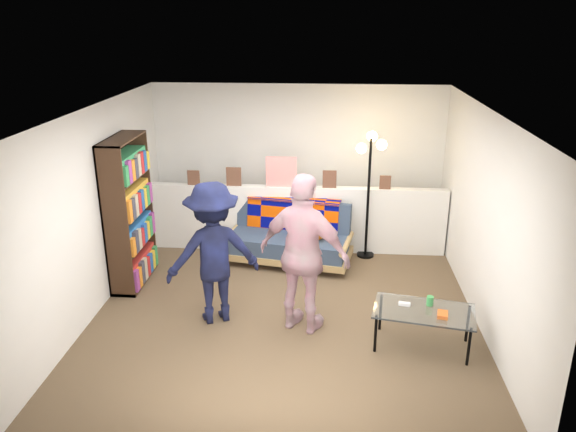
% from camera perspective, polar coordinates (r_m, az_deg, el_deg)
% --- Properties ---
extents(ground, '(5.00, 5.00, 0.00)m').
position_cam_1_polar(ground, '(6.96, -0.25, -9.29)').
color(ground, brown).
rests_on(ground, ground).
extents(room_shell, '(4.60, 5.05, 2.45)m').
position_cam_1_polar(room_shell, '(6.76, 0.05, 5.16)').
color(room_shell, silver).
rests_on(room_shell, ground).
extents(half_wall_ledge, '(4.45, 0.15, 1.00)m').
position_cam_1_polar(half_wall_ledge, '(8.38, 0.71, -0.28)').
color(half_wall_ledge, silver).
rests_on(half_wall_ledge, ground).
extents(ledge_decor, '(2.97, 0.02, 0.45)m').
position_cam_1_polar(ledge_decor, '(8.17, -0.87, 4.17)').
color(ledge_decor, brown).
rests_on(ledge_decor, half_wall_ledge).
extents(futon_sofa, '(1.90, 1.14, 0.76)m').
position_cam_1_polar(futon_sofa, '(8.06, 0.22, -2.21)').
color(futon_sofa, '#A68551').
rests_on(futon_sofa, ground).
extents(bookshelf, '(0.33, 0.98, 1.95)m').
position_cam_1_polar(bookshelf, '(7.54, -15.85, -0.09)').
color(bookshelf, black).
rests_on(bookshelf, ground).
extents(coffee_table, '(1.14, 0.76, 0.55)m').
position_cam_1_polar(coffee_table, '(6.19, 13.70, -9.52)').
color(coffee_table, black).
rests_on(coffee_table, ground).
extents(floor_lamp, '(0.42, 0.32, 1.84)m').
position_cam_1_polar(floor_lamp, '(8.03, 8.34, 4.64)').
color(floor_lamp, black).
rests_on(floor_lamp, ground).
extents(person_left, '(1.23, 0.99, 1.67)m').
position_cam_1_polar(person_left, '(6.43, -7.62, -3.75)').
color(person_left, black).
rests_on(person_left, ground).
extents(person_right, '(1.16, 0.83, 1.82)m').
position_cam_1_polar(person_right, '(6.14, 1.65, -3.95)').
color(person_right, pink).
rests_on(person_right, ground).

